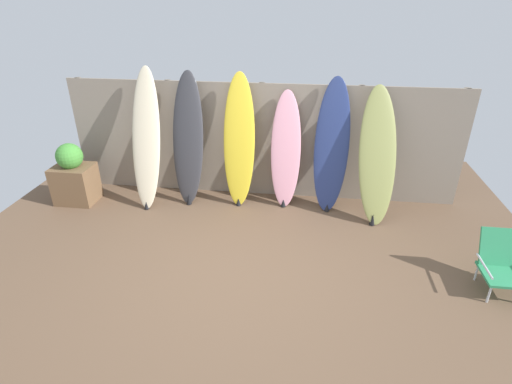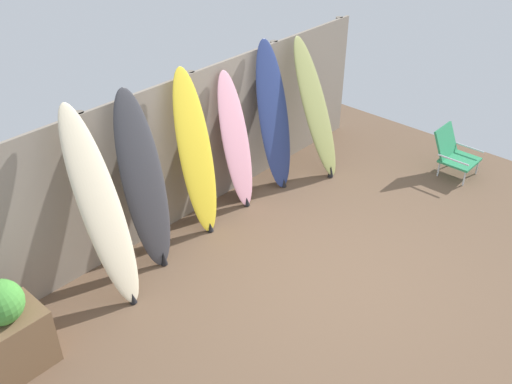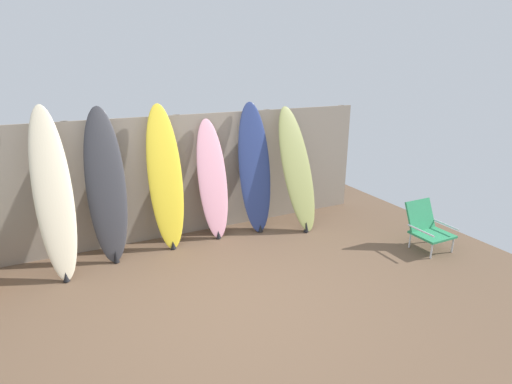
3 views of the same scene
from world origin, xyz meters
name	(u,v)px [view 2 (image 2 of 3)]	position (x,y,z in m)	size (l,w,h in m)	color
ground	(327,275)	(0.00, 0.00, 0.00)	(7.68, 7.68, 0.00)	brown
fence_back	(197,144)	(0.00, 2.01, 0.90)	(6.08, 0.11, 1.80)	gray
surfboard_cream_0	(101,210)	(-1.68, 1.53, 1.02)	(0.45, 0.74, 2.05)	beige
surfboard_charcoal_1	(144,183)	(-1.07, 1.65, 0.99)	(0.52, 0.51, 2.00)	#38383D
surfboard_yellow_2	(196,155)	(-0.30, 1.69, 0.98)	(0.48, 0.42, 1.99)	yellow
surfboard_pink_3	(236,142)	(0.40, 1.74, 0.86)	(0.47, 0.43, 1.74)	pink
surfboard_navy_4	(274,118)	(1.07, 1.70, 0.97)	(0.53, 0.50, 1.95)	navy
surfboard_olive_5	(316,109)	(1.70, 1.50, 0.93)	(0.63, 0.82, 1.87)	olive
beach_chair	(453,152)	(2.93, 0.02, 0.32)	(0.50, 0.56, 0.64)	silver
planter_box	(10,331)	(-2.85, 1.35, 0.42)	(0.59, 0.48, 0.96)	brown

